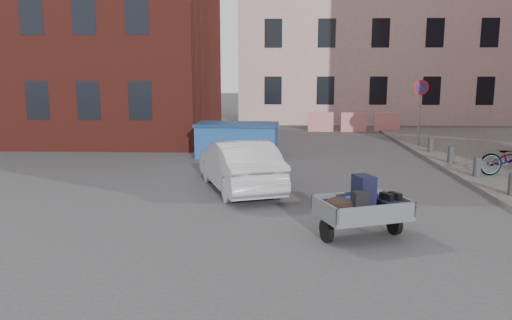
{
  "coord_description": "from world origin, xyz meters",
  "views": [
    {
      "loc": [
        0.22,
        -10.91,
        3.13
      ],
      "look_at": [
        -0.25,
        0.37,
        1.1
      ],
      "focal_mm": 35.0,
      "sensor_mm": 36.0,
      "label": 1
    }
  ],
  "objects_px": {
    "trailer": "(362,207)",
    "dumpster": "(237,140)",
    "silver_car": "(239,165)",
    "bicycle": "(512,158)"
  },
  "relations": [
    {
      "from": "trailer",
      "to": "silver_car",
      "type": "bearing_deg",
      "value": 104.05
    },
    {
      "from": "trailer",
      "to": "dumpster",
      "type": "distance_m",
      "value": 9.47
    },
    {
      "from": "dumpster",
      "to": "silver_car",
      "type": "distance_m",
      "value": 5.16
    },
    {
      "from": "trailer",
      "to": "dumpster",
      "type": "relative_size",
      "value": 0.65
    },
    {
      "from": "silver_car",
      "to": "dumpster",
      "type": "bearing_deg",
      "value": -104.15
    },
    {
      "from": "silver_car",
      "to": "bicycle",
      "type": "bearing_deg",
      "value": 172.36
    },
    {
      "from": "dumpster",
      "to": "silver_car",
      "type": "height_order",
      "value": "silver_car"
    },
    {
      "from": "dumpster",
      "to": "silver_car",
      "type": "xyz_separation_m",
      "value": [
        0.46,
        -5.14,
        0.04
      ]
    },
    {
      "from": "trailer",
      "to": "silver_car",
      "type": "distance_m",
      "value": 4.62
    },
    {
      "from": "silver_car",
      "to": "bicycle",
      "type": "xyz_separation_m",
      "value": [
        7.83,
        1.61,
        -0.05
      ]
    }
  ]
}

